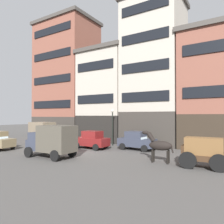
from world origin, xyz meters
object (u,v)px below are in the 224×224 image
object	(u,v)px
delivery_truck_near	(45,132)
streetlamp_curbside	(112,122)
cargo_wagon	(203,150)
delivery_truck_far	(52,140)
sedan_light	(137,141)
draft_horse	(159,145)
sedan_dark	(91,140)

from	to	relation	value
delivery_truck_near	streetlamp_curbside	world-z (taller)	streetlamp_curbside
cargo_wagon	delivery_truck_far	distance (m)	11.41
delivery_truck_near	streetlamp_curbside	bearing A→B (deg)	25.25
delivery_truck_near	sedan_light	world-z (taller)	delivery_truck_near
streetlamp_curbside	sedan_light	bearing A→B (deg)	-18.52
delivery_truck_far	sedan_light	size ratio (longest dim) A/B	1.17
draft_horse	sedan_light	world-z (taller)	draft_horse
cargo_wagon	draft_horse	xyz separation A→B (m)	(-2.95, -0.00, 0.12)
sedan_dark	streetlamp_curbside	xyz separation A→B (m)	(0.68, 3.02, 1.76)
delivery_truck_near	sedan_light	distance (m)	11.10
draft_horse	sedan_dark	bearing A→B (deg)	162.80
cargo_wagon	streetlamp_curbside	world-z (taller)	streetlamp_curbside
cargo_wagon	sedan_light	size ratio (longest dim) A/B	0.80
draft_horse	delivery_truck_near	distance (m)	14.86
cargo_wagon	sedan_light	xyz separation A→B (m)	(-6.80, 4.33, -0.23)
delivery_truck_far	sedan_light	distance (m)	8.33
sedan_light	streetlamp_curbside	distance (m)	4.18
draft_horse	sedan_dark	world-z (taller)	draft_horse
cargo_wagon	delivery_truck_near	bearing A→B (deg)	173.20
delivery_truck_far	sedan_light	world-z (taller)	delivery_truck_far
delivery_truck_near	sedan_dark	bearing A→B (deg)	3.51
cargo_wagon	draft_horse	distance (m)	2.95
delivery_truck_near	sedan_light	bearing A→B (deg)	11.57
delivery_truck_far	sedan_dark	xyz separation A→B (m)	(-0.02, 5.33, -0.51)
draft_horse	sedan_light	distance (m)	5.81
delivery_truck_near	streetlamp_curbside	size ratio (longest dim) A/B	1.07
cargo_wagon	draft_horse	world-z (taller)	draft_horse
draft_horse	streetlamp_curbside	distance (m)	9.38
draft_horse	sedan_dark	distance (m)	8.51
sedan_light	streetlamp_curbside	size ratio (longest dim) A/B	0.91
delivery_truck_near	draft_horse	bearing A→B (deg)	-8.16
cargo_wagon	sedan_light	bearing A→B (deg)	147.51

